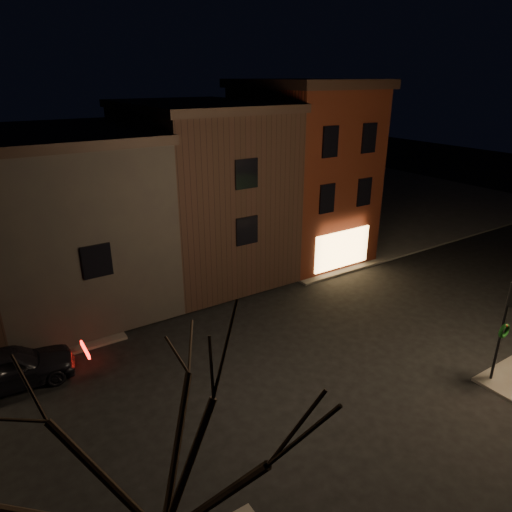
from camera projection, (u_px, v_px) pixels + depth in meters
The scene contains 8 objects.
ground at pixel (287, 358), 18.69m from camera, with size 120.00×120.00×0.00m, color black.
sidewalk_far_right at pixel (329, 194), 44.39m from camera, with size 30.00×30.00×0.12m, color #2D2B28.
corner_building at pixel (302, 169), 28.14m from camera, with size 6.50×8.50×10.50m.
row_building_a at pixel (200, 188), 25.86m from camera, with size 7.30×10.30×9.40m.
row_building_b at pixel (67, 217), 22.37m from camera, with size 7.80×10.30×8.40m.
traffic_signal at pixel (508, 317), 16.19m from camera, with size 0.58×0.38×4.05m.
bare_tree_left at pixel (153, 440), 7.18m from camera, with size 5.60×5.60×7.50m.
parked_car_a at pixel (8, 368), 16.75m from camera, with size 1.85×4.59×1.56m, color black.
Camera 1 is at (-9.68, -12.59, 10.78)m, focal length 32.00 mm.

